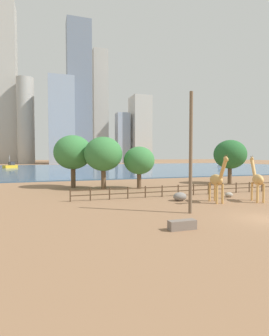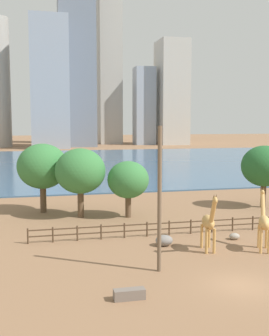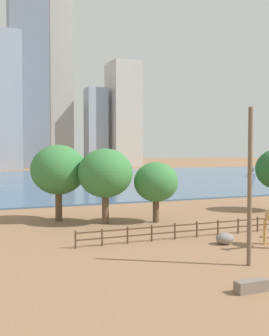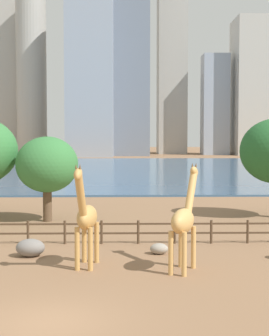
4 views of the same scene
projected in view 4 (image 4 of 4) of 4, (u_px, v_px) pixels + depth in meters
The scene contains 14 objects.
ground_plane at pixel (112, 168), 96.26m from camera, with size 400.00×400.00×0.00m, color #8C6647.
harbor_water at pixel (111, 169), 93.26m from camera, with size 180.00×86.00×0.20m, color #3D6084.
giraffe_tall at pixel (86, 218), 23.17m from camera, with size 1.12×3.30×4.78m.
giraffe_companion at pixel (184, 220), 22.63m from camera, with size 1.83×3.25×4.70m.
boulder_near_fence at pixel (159, 249), 25.92m from camera, with size 0.91×0.73×0.55m, color gray.
boulder_by_pole at pixel (30, 248), 25.38m from camera, with size 1.42×1.17×0.87m, color gray.
enclosure_fence at pixel (73, 230), 28.34m from camera, with size 26.12×0.14×1.30m.
tree_right_tall at pixel (47, 165), 35.74m from camera, with size 4.33×4.33×5.94m.
skyline_tower_needle at pixel (127, 20), 157.96m from camera, with size 14.05×10.33×83.40m, color slate.
skyline_block_central at pixel (252, 87), 167.22m from camera, with size 11.96×15.02×43.95m, color #B7B2A8.
skyline_tower_glass at pixel (215, 105), 168.33m from camera, with size 8.46×8.08×32.61m, color #939EAD.
skyline_block_left at pixel (31, 78), 161.21m from camera, with size 9.43×9.43×48.63m, color #ADA89E.
skyline_block_right at pixel (172, 45), 176.94m from camera, with size 9.66×12.79×74.58m, color #ADA89E.
skyline_tower_short at pixel (90, 76), 151.28m from camera, with size 13.71×13.29×47.69m, color #939EAD.
Camera 4 is at (2.48, -16.14, 5.92)m, focal length 55.00 mm.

